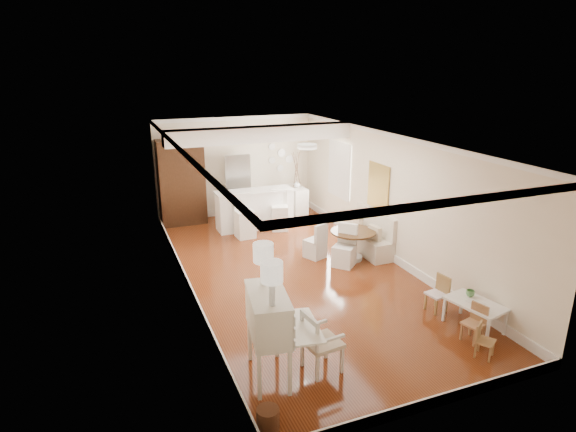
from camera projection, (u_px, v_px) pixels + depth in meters
room at (292, 177)px, 9.82m from camera, size 9.00×9.04×2.82m
secretary_bureau at (268, 336)px, 6.59m from camera, size 1.17×1.19×1.29m
gustavian_armchair at (322, 341)px, 6.80m from camera, size 0.59×0.59×0.92m
wicker_basket at (268, 419)px, 5.77m from camera, size 0.29×0.29×0.28m
kids_table at (474, 315)px, 7.96m from camera, size 0.74×1.02×0.46m
kids_chair_a at (474, 323)px, 7.56m from camera, size 0.36×0.36×0.62m
kids_chair_b at (437, 294)px, 8.48m from camera, size 0.36×0.36×0.66m
kids_chair_c at (485, 341)px, 7.16m from camera, size 0.36×0.36×0.54m
banquette at (367, 232)px, 11.11m from camera, size 0.52×1.60×0.98m
dining_table at (353, 245)px, 10.71m from camera, size 1.11×1.11×0.68m
slip_chair_near at (344, 246)px, 10.35m from camera, size 0.62×0.62×0.91m
slip_chair_far at (315, 240)px, 10.81m from camera, size 0.52×0.53×0.83m
breakfast_counter at (255, 209)px, 12.74m from camera, size 2.05×0.65×1.03m
bar_stool_left at (245, 216)px, 12.02m from camera, size 0.46×0.46×1.10m
bar_stool_right at (280, 211)px, 12.57m from camera, size 0.52×0.52×1.05m
pantry_cabinet at (181, 182)px, 12.91m from camera, size 1.20×0.60×2.30m
fridge at (250, 185)px, 13.62m from camera, size 0.75×0.65×1.80m
sideboard at (296, 201)px, 13.81m from camera, size 0.39×0.88×0.84m
pencil_cup at (470, 293)px, 8.08m from camera, size 0.17×0.17×0.11m
branch_vase at (297, 184)px, 13.61m from camera, size 0.25×0.25×0.19m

